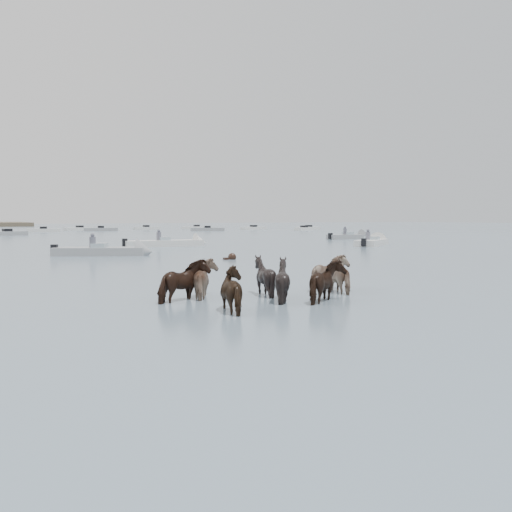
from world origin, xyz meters
TOP-DOWN VIEW (x-y plane):
  - ground at (0.00, 0.00)m, footprint 400.00×400.00m
  - pony_herd at (-1.79, 1.17)m, footprint 6.46×3.82m
  - swimming_pony at (3.61, 14.18)m, footprint 0.72×0.44m
  - motorboat_b at (-1.01, 20.39)m, footprint 5.78×3.99m
  - motorboat_c at (5.92, 28.43)m, footprint 6.68×2.13m
  - motorboat_d at (20.59, 22.03)m, footprint 5.43×4.48m
  - motorboat_e at (27.47, 32.76)m, footprint 5.05×1.90m
  - distant_flotilla at (0.91, 78.93)m, footprint 104.45×26.82m

SIDE VIEW (x-z plane):
  - ground at x=0.00m, z-range 0.00..0.00m
  - swimming_pony at x=3.61m, z-range -0.12..0.32m
  - motorboat_c at x=5.92m, z-range -0.74..1.18m
  - motorboat_b at x=-1.01m, z-range -0.74..1.18m
  - motorboat_d at x=20.59m, z-range -0.73..1.19m
  - motorboat_e at x=27.47m, z-range -0.73..1.19m
  - distant_flotilla at x=0.91m, z-range -0.21..0.72m
  - pony_herd at x=-1.79m, z-range -0.26..1.11m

